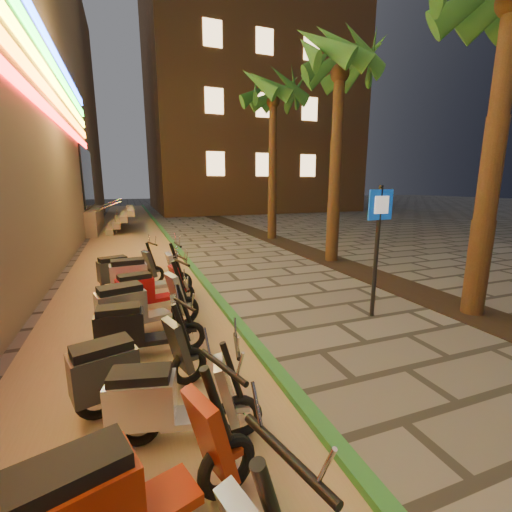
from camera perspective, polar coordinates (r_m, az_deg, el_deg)
name	(u,v)px	position (r m, az deg, el deg)	size (l,w,h in m)	color
ground	(403,421)	(4.36, 23.26, -23.96)	(120.00, 120.00, 0.00)	#474442
parking_strip	(131,257)	(12.71, -20.11, -0.09)	(3.40, 60.00, 0.01)	#8C7251
green_curb	(180,252)	(12.81, -12.52, 0.66)	(0.18, 60.00, 0.10)	#25642E
planting_strip	(371,275)	(10.02, 18.61, -3.05)	(1.20, 40.00, 0.02)	black
apartment_block	(244,80)	(37.71, -2.10, 27.32)	(18.00, 16.06, 25.00)	brown
palm_c	(340,72)	(11.77, 13.81, 27.58)	(2.97, 3.02, 6.91)	#472D19
palm_d	(273,102)	(16.11, 2.87, 24.30)	(2.97, 3.02, 7.16)	#472D19
pedestrian_sign	(378,234)	(6.67, 19.68, 3.54)	(0.54, 0.11, 2.47)	black
scooter_3	(121,495)	(2.83, -21.64, -33.08)	(1.70, 0.90, 1.21)	black
scooter_4	(166,402)	(3.65, -14.70, -22.47)	(1.47, 0.70, 1.04)	black
scooter_5	(127,368)	(4.25, -20.68, -17.08)	(1.56, 0.82, 1.11)	black
scooter_6	(138,328)	(5.27, -19.12, -11.32)	(1.53, 0.54, 1.08)	black
scooter_7	(138,306)	(5.98, -19.07, -7.95)	(1.71, 0.85, 1.21)	black
scooter_8	(148,290)	(6.97, -17.60, -5.47)	(1.54, 0.74, 1.09)	black
scooter_9	(142,277)	(7.77, -18.50, -3.29)	(1.74, 0.63, 1.23)	black
scooter_10	(124,271)	(8.66, -21.11, -2.33)	(1.55, 0.83, 1.10)	black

